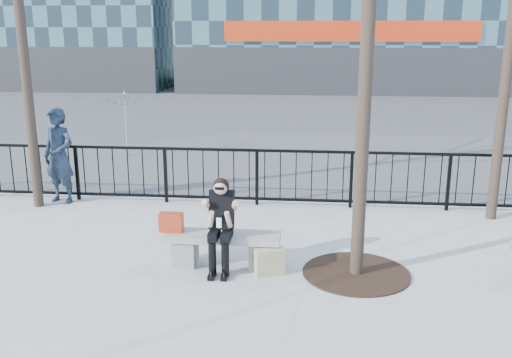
{
  "coord_description": "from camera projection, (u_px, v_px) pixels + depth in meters",
  "views": [
    {
      "loc": [
        1.23,
        -7.58,
        3.33
      ],
      "look_at": [
        0.4,
        0.8,
        1.1
      ],
      "focal_mm": 40.0,
      "sensor_mm": 36.0,
      "label": 1
    }
  ],
  "objects": [
    {
      "name": "bench_main",
      "position": [
        223.0,
        246.0,
        8.18
      ],
      "size": [
        1.65,
        0.46,
        0.49
      ],
      "color": "slate",
      "rests_on": "ground"
    },
    {
      "name": "tree_grate",
      "position": [
        356.0,
        273.0,
        7.98
      ],
      "size": [
        1.5,
        1.5,
        0.02
      ],
      "primitive_type": "cylinder",
      "color": "black",
      "rests_on": "ground"
    },
    {
      "name": "shopping_bag",
      "position": [
        270.0,
        262.0,
        7.9
      ],
      "size": [
        0.43,
        0.28,
        0.38
      ],
      "primitive_type": "cube",
      "rotation": [
        0.0,
        0.0,
        0.36
      ],
      "color": "beige",
      "rests_on": "ground"
    },
    {
      "name": "railing",
      "position": [
        247.0,
        177.0,
        11.0
      ],
      "size": [
        14.0,
        0.06,
        1.1
      ],
      "color": "black",
      "rests_on": "ground"
    },
    {
      "name": "vendor_umbrella",
      "position": [
        125.0,
        124.0,
        15.08
      ],
      "size": [
        2.54,
        2.56,
        1.78
      ],
      "primitive_type": "imported",
      "rotation": [
        0.0,
        0.0,
        -0.37
      ],
      "color": "#E0F436",
      "rests_on": "ground"
    },
    {
      "name": "handbag",
      "position": [
        171.0,
        222.0,
        8.19
      ],
      "size": [
        0.34,
        0.17,
        0.28
      ],
      "primitive_type": "cube",
      "rotation": [
        0.0,
        0.0,
        -0.04
      ],
      "color": "#AE3015",
      "rests_on": "bench_main"
    },
    {
      "name": "standing_man",
      "position": [
        59.0,
        156.0,
        11.06
      ],
      "size": [
        0.78,
        0.62,
        1.86
      ],
      "primitive_type": "imported",
      "rotation": [
        0.0,
        0.0,
        -0.29
      ],
      "color": "black",
      "rests_on": "ground"
    },
    {
      "name": "street_surface",
      "position": [
        281.0,
        115.0,
        22.69
      ],
      "size": [
        60.0,
        23.0,
        0.01
      ],
      "primitive_type": "cube",
      "color": "#474747",
      "rests_on": "ground"
    },
    {
      "name": "seated_woman",
      "position": [
        221.0,
        226.0,
        7.93
      ],
      "size": [
        0.5,
        0.64,
        1.34
      ],
      "color": "black",
      "rests_on": "ground"
    },
    {
      "name": "ground",
      "position": [
        223.0,
        266.0,
        8.26
      ],
      "size": [
        120.0,
        120.0,
        0.0
      ],
      "primitive_type": "plane",
      "color": "#A6A6A1",
      "rests_on": "ground"
    }
  ]
}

